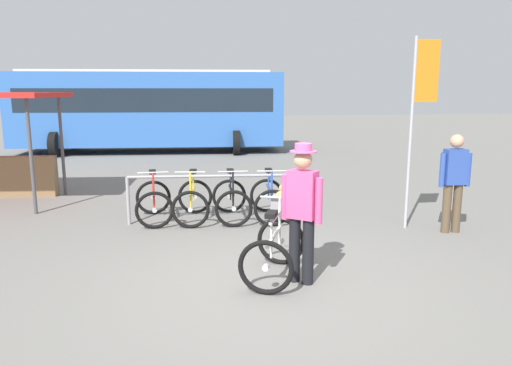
{
  "coord_description": "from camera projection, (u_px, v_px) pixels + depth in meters",
  "views": [
    {
      "loc": [
        -1.03,
        -5.47,
        2.33
      ],
      "look_at": [
        0.04,
        1.36,
        1.0
      ],
      "focal_mm": 33.67,
      "sensor_mm": 36.0,
      "label": 1
    }
  ],
  "objects": [
    {
      "name": "racked_bike_black",
      "position": [
        231.0,
        200.0,
        8.76
      ],
      "size": [
        0.69,
        1.11,
        0.97
      ],
      "color": "black",
      "rests_on": "ground"
    },
    {
      "name": "pedestrian_with_backpack",
      "position": [
        453.0,
        177.0,
        7.89
      ],
      "size": [
        0.53,
        0.35,
        1.64
      ],
      "color": "brown",
      "rests_on": "ground"
    },
    {
      "name": "bike_rack_rail",
      "position": [
        218.0,
        186.0,
        8.51
      ],
      "size": [
        3.2,
        0.3,
        0.88
      ],
      "color": "#99999E",
      "rests_on": "ground"
    },
    {
      "name": "banner_flag",
      "position": [
        420.0,
        97.0,
        7.91
      ],
      "size": [
        0.45,
        0.05,
        3.2
      ],
      "color": "#B2B2B7",
      "rests_on": "ground"
    },
    {
      "name": "featured_bicycle",
      "position": [
        276.0,
        238.0,
        6.1
      ],
      "size": [
        1.01,
        1.26,
        1.09
      ],
      "color": "black",
      "rests_on": "ground"
    },
    {
      "name": "racked_bike_blue",
      "position": [
        269.0,
        199.0,
        8.81
      ],
      "size": [
        0.75,
        1.13,
        0.97
      ],
      "color": "black",
      "rests_on": "ground"
    },
    {
      "name": "racked_bike_yellow",
      "position": [
        193.0,
        201.0,
        8.7
      ],
      "size": [
        0.78,
        1.16,
        0.97
      ],
      "color": "black",
      "rests_on": "ground"
    },
    {
      "name": "ground_plane",
      "position": [
        270.0,
        283.0,
        5.9
      ],
      "size": [
        80.0,
        80.0,
        0.0
      ],
      "primitive_type": "plane",
      "color": "slate"
    },
    {
      "name": "person_with_featured_bike",
      "position": [
        302.0,
        208.0,
        5.76
      ],
      "size": [
        0.43,
        0.38,
        1.72
      ],
      "color": "black",
      "rests_on": "ground"
    },
    {
      "name": "racked_bike_red",
      "position": [
        154.0,
        201.0,
        8.65
      ],
      "size": [
        0.74,
        1.15,
        0.97
      ],
      "color": "black",
      "rests_on": "ground"
    },
    {
      "name": "bus_distant",
      "position": [
        150.0,
        107.0,
        18.37
      ],
      "size": [
        10.15,
        3.86,
        3.08
      ],
      "color": "#3366B7",
      "rests_on": "ground"
    }
  ]
}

